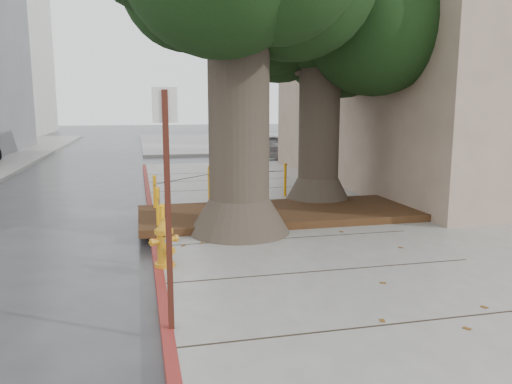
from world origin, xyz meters
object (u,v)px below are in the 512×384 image
(fire_hydrant, at_px, (164,243))
(car_red, at_px, (312,143))
(car_silver, at_px, (270,146))
(signpost, at_px, (168,197))

(fire_hydrant, distance_m, car_red, 20.70)
(fire_hydrant, xyz_separation_m, car_silver, (6.26, 16.94, 0.13))
(signpost, relative_size, car_silver, 0.70)
(fire_hydrant, relative_size, car_red, 0.19)
(fire_hydrant, distance_m, signpost, 2.58)
(fire_hydrant, xyz_separation_m, signpost, (-0.05, -2.30, 1.15))
(signpost, xyz_separation_m, car_red, (9.17, 20.89, -1.02))
(signpost, xyz_separation_m, car_silver, (6.31, 19.24, -1.02))
(fire_hydrant, bearing_deg, car_silver, 45.77)
(fire_hydrant, bearing_deg, car_red, 39.92)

